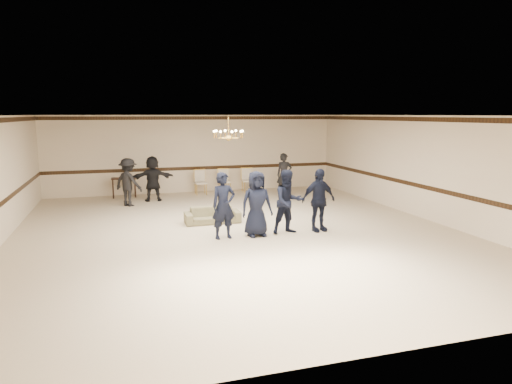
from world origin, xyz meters
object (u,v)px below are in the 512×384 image
(boy_b, at_px, (257,204))
(banquet_chair_mid, at_px, (225,181))
(banquet_chair_right, at_px, (248,180))
(chandelier, at_px, (228,127))
(console_table, at_px, (124,188))
(boy_d, at_px, (318,200))
(adult_left, at_px, (128,182))
(adult_mid, at_px, (153,179))
(adult_right, at_px, (284,175))
(boy_c, at_px, (288,202))
(settee, at_px, (212,215))
(banquet_chair_left, at_px, (201,182))
(boy_a, at_px, (224,206))

(boy_b, distance_m, banquet_chair_mid, 6.87)
(banquet_chair_mid, bearing_deg, banquet_chair_right, 5.12)
(chandelier, distance_m, console_table, 6.68)
(boy_b, xyz_separation_m, boy_d, (1.80, 0.00, 0.00))
(chandelier, xyz_separation_m, banquet_chair_mid, (1.08, 5.27, -2.38))
(adult_left, bearing_deg, adult_mid, -99.43)
(adult_mid, height_order, banquet_chair_mid, adult_mid)
(banquet_chair_right, height_order, console_table, banquet_chair_right)
(adult_right, bearing_deg, banquet_chair_right, 135.38)
(boy_d, xyz_separation_m, console_table, (-5.10, 7.03, -0.49))
(adult_mid, distance_m, adult_right, 5.12)
(boy_b, bearing_deg, chandelier, 99.98)
(banquet_chair_mid, bearing_deg, boy_d, -75.72)
(boy_c, height_order, settee, boy_c)
(adult_right, xyz_separation_m, banquet_chair_right, (-1.13, 1.31, -0.36))
(boy_b, height_order, banquet_chair_left, boy_b)
(adult_mid, height_order, banquet_chair_left, adult_mid)
(boy_c, bearing_deg, adult_right, 65.03)
(boy_c, bearing_deg, console_table, 115.20)
(banquet_chair_mid, xyz_separation_m, banquet_chair_right, (1.00, 0.00, 0.00))
(adult_mid, bearing_deg, boy_d, 123.98)
(chandelier, xyz_separation_m, adult_right, (3.21, 3.96, -2.02))
(boy_a, relative_size, adult_right, 1.03)
(boy_c, xyz_separation_m, adult_mid, (-3.17, 5.91, -0.03))
(boy_a, distance_m, settee, 1.91)
(boy_c, bearing_deg, adult_left, 122.29)
(adult_right, bearing_deg, adult_mid, -179.91)
(banquet_chair_left, relative_size, console_table, 1.06)
(adult_left, height_order, console_table, adult_left)
(adult_left, bearing_deg, banquet_chair_left, -107.98)
(adult_mid, relative_size, banquet_chair_right, 1.73)
(chandelier, distance_m, adult_mid, 5.16)
(adult_left, bearing_deg, boy_d, 176.32)
(banquet_chair_right, relative_size, console_table, 1.06)
(chandelier, bearing_deg, banquet_chair_left, 89.17)
(settee, bearing_deg, banquet_chair_right, 63.44)
(adult_right, distance_m, console_table, 6.33)
(boy_c, distance_m, console_table, 8.20)
(boy_b, xyz_separation_m, settee, (-0.84, 1.79, -0.64))
(settee, distance_m, banquet_chair_left, 5.07)
(adult_right, bearing_deg, boy_c, -104.72)
(settee, bearing_deg, boy_d, -34.00)
(console_table, bearing_deg, banquet_chair_left, -0.74)
(boy_a, height_order, banquet_chair_mid, boy_a)
(adult_mid, height_order, console_table, adult_mid)
(boy_b, height_order, banquet_chair_right, boy_b)
(boy_d, bearing_deg, chandelier, 137.55)
(boy_b, distance_m, banquet_chair_right, 7.04)
(adult_mid, bearing_deg, console_table, -47.67)
(boy_a, bearing_deg, boy_d, -8.13)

